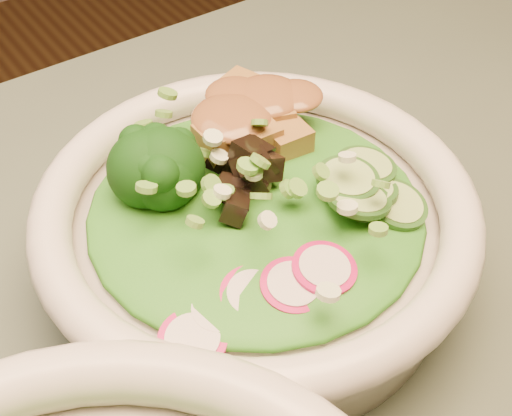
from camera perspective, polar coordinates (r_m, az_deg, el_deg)
salad_bowl at (r=0.43m, az=0.00°, el=-1.86°), size 0.26×0.26×0.07m
lettuce_bed at (r=0.41m, az=0.00°, el=0.10°), size 0.20×0.20×0.02m
broccoli_florets at (r=0.40m, az=-8.59°, el=0.91°), size 0.08×0.07×0.04m
radish_slices at (r=0.37m, az=1.34°, el=-6.43°), size 0.11×0.04×0.02m
cucumber_slices at (r=0.41m, az=8.75°, el=1.65°), size 0.07×0.07×0.03m
mushroom_heap at (r=0.41m, az=-0.14°, el=2.56°), size 0.07×0.07×0.04m
tofu_cubes at (r=0.45m, az=-0.49°, el=6.53°), size 0.09×0.06×0.03m
peanut_sauce at (r=0.44m, az=-0.50°, el=7.82°), size 0.07×0.05×0.02m
scallion_garnish at (r=0.40m, az=0.00°, el=2.48°), size 0.18×0.18×0.02m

